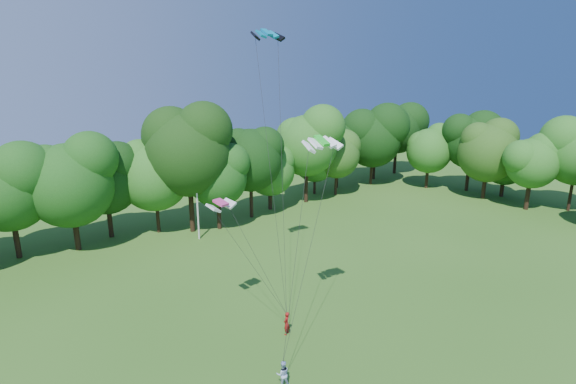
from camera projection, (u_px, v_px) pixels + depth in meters
utility_pole at (197, 205)px, 46.85m from camera, size 1.44×0.20×7.22m
kite_flyer_left at (287, 323)px, 30.46m from camera, size 0.72×0.62×1.65m
kite_flyer_right at (283, 374)px, 25.45m from camera, size 0.97×0.90×1.60m
kite_teal at (267, 32)px, 32.15m from camera, size 2.47×1.24×0.58m
kite_green at (322, 140)px, 27.41m from camera, size 2.58×1.31×0.59m
kite_pink at (221, 202)px, 29.48m from camera, size 2.11×1.29×0.35m
tree_back_center at (188, 151)px, 47.74m from camera, size 10.00×10.00×14.54m
tree_back_east at (337, 150)px, 62.95m from camera, size 7.14×7.14×10.39m
tree_flank_east at (489, 142)px, 60.71m from camera, size 8.76×8.76×12.75m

